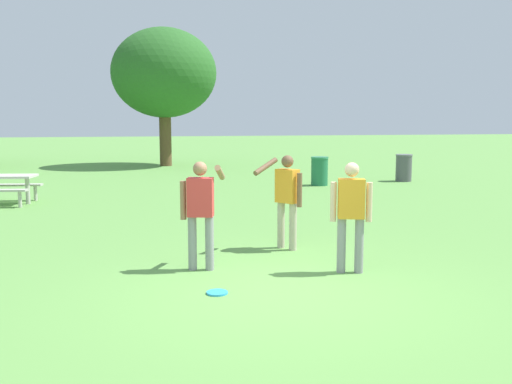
{
  "coord_description": "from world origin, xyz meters",
  "views": [
    {
      "loc": [
        -1.69,
        -7.09,
        2.3
      ],
      "look_at": [
        0.14,
        2.47,
        1.0
      ],
      "focal_mm": 39.77,
      "sensor_mm": 36.0,
      "label": 1
    }
  ],
  "objects_px": {
    "person_bystander": "(287,195)",
    "tree_far_right": "(164,73)",
    "picnic_table_near": "(2,183)",
    "trash_can_beside_table": "(319,171)",
    "person_catcher": "(201,207)",
    "person_thrower": "(351,210)",
    "trash_can_further_along": "(404,168)",
    "frisbee": "(217,293)"
  },
  "relations": [
    {
      "from": "person_bystander",
      "to": "tree_far_right",
      "type": "relative_size",
      "value": 0.26
    },
    {
      "from": "person_thrower",
      "to": "tree_far_right",
      "type": "relative_size",
      "value": 0.26
    },
    {
      "from": "person_thrower",
      "to": "frisbee",
      "type": "relative_size",
      "value": 5.86
    },
    {
      "from": "trash_can_beside_table",
      "to": "tree_far_right",
      "type": "bearing_deg",
      "value": 119.0
    },
    {
      "from": "person_bystander",
      "to": "trash_can_beside_table",
      "type": "relative_size",
      "value": 1.71
    },
    {
      "from": "trash_can_beside_table",
      "to": "tree_far_right",
      "type": "distance_m",
      "value": 10.64
    },
    {
      "from": "person_catcher",
      "to": "tree_far_right",
      "type": "height_order",
      "value": "tree_far_right"
    },
    {
      "from": "person_catcher",
      "to": "trash_can_further_along",
      "type": "xyz_separation_m",
      "value": [
        8.22,
        10.45,
        -0.48
      ]
    },
    {
      "from": "picnic_table_near",
      "to": "tree_far_right",
      "type": "distance_m",
      "value": 12.57
    },
    {
      "from": "person_catcher",
      "to": "frisbee",
      "type": "height_order",
      "value": "person_catcher"
    },
    {
      "from": "picnic_table_near",
      "to": "trash_can_beside_table",
      "type": "distance_m",
      "value": 9.75
    },
    {
      "from": "tree_far_right",
      "to": "frisbee",
      "type": "bearing_deg",
      "value": -89.98
    },
    {
      "from": "picnic_table_near",
      "to": "tree_far_right",
      "type": "height_order",
      "value": "tree_far_right"
    },
    {
      "from": "person_thrower",
      "to": "tree_far_right",
      "type": "height_order",
      "value": "tree_far_right"
    },
    {
      "from": "frisbee",
      "to": "trash_can_further_along",
      "type": "xyz_separation_m",
      "value": [
        8.13,
        11.67,
        0.47
      ]
    },
    {
      "from": "person_thrower",
      "to": "person_bystander",
      "type": "relative_size",
      "value": 1.0
    },
    {
      "from": "person_bystander",
      "to": "frisbee",
      "type": "distance_m",
      "value": 2.88
    },
    {
      "from": "person_bystander",
      "to": "person_thrower",
      "type": "bearing_deg",
      "value": -71.03
    },
    {
      "from": "person_catcher",
      "to": "picnic_table_near",
      "type": "xyz_separation_m",
      "value": [
        -4.55,
        7.45,
        -0.4
      ]
    },
    {
      "from": "trash_can_further_along",
      "to": "person_catcher",
      "type": "bearing_deg",
      "value": -128.2
    },
    {
      "from": "frisbee",
      "to": "tree_far_right",
      "type": "relative_size",
      "value": 0.04
    },
    {
      "from": "person_thrower",
      "to": "frisbee",
      "type": "xyz_separation_m",
      "value": [
        -2.06,
        -0.64,
        -0.93
      ]
    },
    {
      "from": "trash_can_further_along",
      "to": "picnic_table_near",
      "type": "bearing_deg",
      "value": -166.8
    },
    {
      "from": "person_bystander",
      "to": "frisbee",
      "type": "bearing_deg",
      "value": -123.3
    },
    {
      "from": "person_thrower",
      "to": "tree_far_right",
      "type": "bearing_deg",
      "value": 96.17
    },
    {
      "from": "tree_far_right",
      "to": "person_thrower",
      "type": "bearing_deg",
      "value": -83.83
    },
    {
      "from": "person_catcher",
      "to": "frisbee",
      "type": "bearing_deg",
      "value": -85.74
    },
    {
      "from": "trash_can_beside_table",
      "to": "trash_can_further_along",
      "type": "bearing_deg",
      "value": 10.41
    },
    {
      "from": "trash_can_beside_table",
      "to": "person_catcher",
      "type": "bearing_deg",
      "value": -116.48
    },
    {
      "from": "person_thrower",
      "to": "trash_can_further_along",
      "type": "bearing_deg",
      "value": 61.15
    },
    {
      "from": "trash_can_beside_table",
      "to": "trash_can_further_along",
      "type": "relative_size",
      "value": 1.0
    },
    {
      "from": "person_thrower",
      "to": "person_bystander",
      "type": "bearing_deg",
      "value": 108.97
    },
    {
      "from": "person_catcher",
      "to": "trash_can_beside_table",
      "type": "height_order",
      "value": "person_catcher"
    },
    {
      "from": "person_bystander",
      "to": "frisbee",
      "type": "relative_size",
      "value": 5.86
    },
    {
      "from": "person_thrower",
      "to": "trash_can_beside_table",
      "type": "xyz_separation_m",
      "value": [
        2.75,
        10.42,
        -0.46
      ]
    },
    {
      "from": "person_thrower",
      "to": "picnic_table_near",
      "type": "height_order",
      "value": "person_thrower"
    },
    {
      "from": "frisbee",
      "to": "trash_can_further_along",
      "type": "relative_size",
      "value": 0.29
    },
    {
      "from": "person_bystander",
      "to": "person_catcher",
      "type": "bearing_deg",
      "value": -146.22
    },
    {
      "from": "tree_far_right",
      "to": "trash_can_further_along",
      "type": "bearing_deg",
      "value": -44.79
    },
    {
      "from": "tree_far_right",
      "to": "picnic_table_near",
      "type": "bearing_deg",
      "value": -112.7
    },
    {
      "from": "person_thrower",
      "to": "picnic_table_near",
      "type": "bearing_deg",
      "value": 129.85
    },
    {
      "from": "person_catcher",
      "to": "trash_can_further_along",
      "type": "relative_size",
      "value": 1.71
    }
  ]
}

